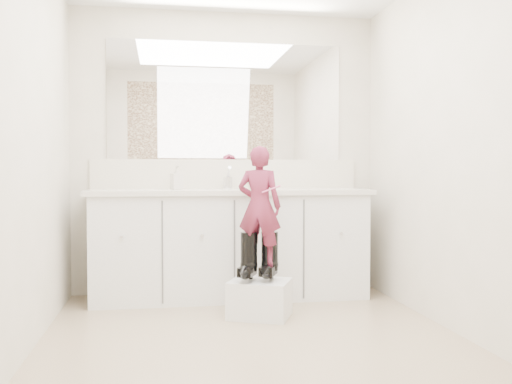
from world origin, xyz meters
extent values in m
plane|color=#8A7C5A|center=(0.00, 0.00, 0.00)|extent=(3.00, 3.00, 0.00)
plane|color=beige|center=(0.00, 1.50, 1.20)|extent=(2.60, 0.00, 2.60)
plane|color=beige|center=(0.00, -1.50, 1.20)|extent=(2.60, 0.00, 2.60)
plane|color=beige|center=(-1.30, 0.00, 1.20)|extent=(0.00, 3.00, 3.00)
plane|color=beige|center=(1.30, 0.00, 1.20)|extent=(0.00, 3.00, 3.00)
cube|color=silver|center=(0.00, 1.23, 0.42)|extent=(2.20, 0.55, 0.85)
cube|color=beige|center=(0.00, 1.21, 0.87)|extent=(2.28, 0.58, 0.04)
cube|color=beige|center=(0.00, 1.49, 1.02)|extent=(2.28, 0.03, 0.25)
cube|color=white|center=(0.00, 1.49, 1.64)|extent=(2.00, 0.02, 1.00)
cylinder|color=silver|center=(0.00, 1.38, 0.94)|extent=(0.08, 0.08, 0.10)
imported|color=beige|center=(0.17, 1.15, 0.94)|extent=(0.13, 0.13, 0.10)
imported|color=beige|center=(-0.43, 1.25, 0.99)|extent=(0.11, 0.11, 0.19)
cube|color=silver|center=(0.13, 0.56, 0.13)|extent=(0.51, 0.48, 0.26)
imported|color=#B03661|center=(0.13, 0.58, 0.79)|extent=(0.37, 0.31, 0.85)
cylinder|color=#E95A95|center=(0.20, 0.50, 0.91)|extent=(0.13, 0.06, 0.06)
camera|label=1|loc=(-0.56, -3.40, 1.03)|focal=40.00mm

